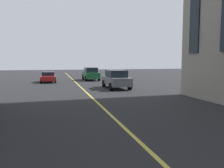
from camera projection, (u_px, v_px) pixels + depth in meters
name	position (u px, v px, depth m)	size (l,w,h in m)	color
lane_centre_line	(91.00, 96.00, 17.64)	(80.00, 0.16, 0.01)	#D8C64C
car_green_far	(91.00, 74.00, 33.02)	(4.70, 2.14, 1.88)	#1E6038
car_grey_parked_b	(116.00, 79.00, 22.83)	(4.70, 2.14, 1.88)	slate
car_red_parked_a	(48.00, 77.00, 29.84)	(4.40, 1.95, 1.37)	#B21E1E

